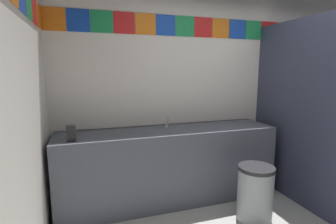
% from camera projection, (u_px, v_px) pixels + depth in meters
% --- Properties ---
extents(wall_back, '(4.32, 0.09, 2.81)m').
position_uv_depth(wall_back, '(217.00, 84.00, 3.52)').
color(wall_back, silver).
rests_on(wall_back, ground_plane).
extents(vanity_counter, '(2.60, 0.60, 0.90)m').
position_uv_depth(vanity_counter, '(169.00, 165.00, 3.12)').
color(vanity_counter, '#4C515B').
rests_on(vanity_counter, ground_plane).
extents(faucet_center, '(0.04, 0.10, 0.14)m').
position_uv_depth(faucet_center, '(167.00, 124.00, 3.12)').
color(faucet_center, silver).
rests_on(faucet_center, vanity_counter).
extents(soap_dispenser, '(0.09, 0.09, 0.16)m').
position_uv_depth(soap_dispenser, '(71.00, 133.00, 2.53)').
color(soap_dispenser, black).
rests_on(soap_dispenser, vanity_counter).
extents(stall_divider, '(0.92, 1.58, 2.19)m').
position_uv_depth(stall_divider, '(331.00, 117.00, 2.79)').
color(stall_divider, '#33384C').
rests_on(stall_divider, ground_plane).
extents(toilet, '(0.39, 0.49, 0.74)m').
position_uv_depth(toilet, '(307.00, 163.00, 3.60)').
color(toilet, white).
rests_on(toilet, ground_plane).
extents(trash_bin, '(0.38, 0.38, 0.60)m').
position_uv_depth(trash_bin, '(255.00, 193.00, 2.72)').
color(trash_bin, '#999EA3').
rests_on(trash_bin, ground_plane).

